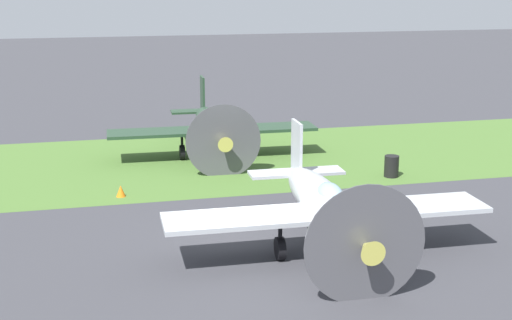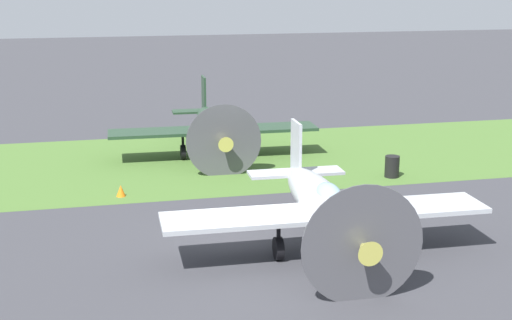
{
  "view_description": "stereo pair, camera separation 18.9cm",
  "coord_description": "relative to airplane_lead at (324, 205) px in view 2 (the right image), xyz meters",
  "views": [
    {
      "loc": [
        4.22,
        19.32,
        8.18
      ],
      "look_at": [
        -1.82,
        -6.23,
        1.31
      ],
      "focal_mm": 49.8,
      "sensor_mm": 36.0,
      "label": 1
    },
    {
      "loc": [
        4.04,
        19.36,
        8.18
      ],
      "look_at": [
        -1.82,
        -6.23,
        1.31
      ],
      "focal_mm": 49.8,
      "sensor_mm": 36.0,
      "label": 2
    }
  ],
  "objects": [
    {
      "name": "fuel_drum",
      "position": [
        -5.36,
        -7.2,
        -1.03
      ],
      "size": [
        0.6,
        0.6,
        0.9
      ],
      "primitive_type": "cylinder",
      "color": "black",
      "rests_on": "ground"
    },
    {
      "name": "runway_marker_cone",
      "position": [
        5.76,
        -7.01,
        -1.26
      ],
      "size": [
        0.36,
        0.36,
        0.44
      ],
      "primitive_type": "cone",
      "color": "orange",
      "rests_on": "ground"
    },
    {
      "name": "airplane_wingman",
      "position": [
        1.3,
        -12.34,
        -0.04
      ],
      "size": [
        9.57,
        7.6,
        3.42
      ],
      "rotation": [
        0.0,
        0.0,
        -0.03
      ],
      "color": "#233D28",
      "rests_on": "ground"
    },
    {
      "name": "grass_verge",
      "position": [
        2.47,
        -11.54,
        -1.47
      ],
      "size": [
        120.0,
        11.0,
        0.01
      ],
      "primitive_type": "cube",
      "color": "#476B2D",
      "rests_on": "ground"
    },
    {
      "name": "airplane_lead",
      "position": [
        0.0,
        0.0,
        0.0
      ],
      "size": [
        9.84,
        7.82,
        3.53
      ],
      "rotation": [
        0.0,
        0.0,
        -0.02
      ],
      "color": "#B2B7BC",
      "rests_on": "ground"
    },
    {
      "name": "ground_plane",
      "position": [
        2.47,
        -0.1,
        -1.48
      ],
      "size": [
        160.0,
        160.0,
        0.0
      ],
      "primitive_type": "plane",
      "color": "#38383D"
    }
  ]
}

